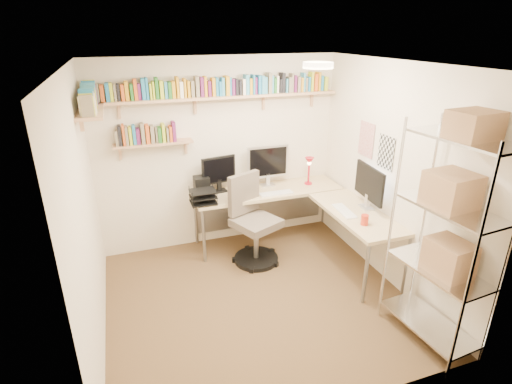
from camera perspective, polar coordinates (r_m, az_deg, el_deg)
ground at (r=4.61m, az=0.16°, el=-14.99°), size 3.20×3.20×0.00m
room_shell at (r=3.87m, az=0.25°, el=3.61°), size 3.24×3.04×2.52m
wall_shelves at (r=4.89m, az=-9.93°, el=12.92°), size 3.12×1.09×0.80m
corner_desk at (r=5.20m, az=3.42°, el=-0.63°), size 2.16×2.03×1.35m
office_chair at (r=5.06m, az=-0.48°, el=-4.88°), size 0.66×0.67×1.14m
wire_rack at (r=3.77m, az=26.24°, el=-2.63°), size 0.52×0.94×2.22m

